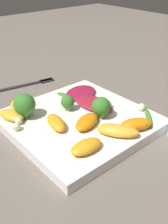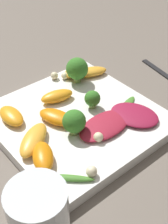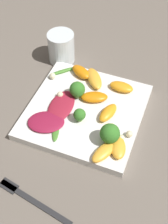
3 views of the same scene
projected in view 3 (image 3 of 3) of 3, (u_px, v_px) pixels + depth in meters
ground_plane at (85, 114)px, 0.75m from camera, size 2.40×2.40×0.00m
plate at (85, 112)px, 0.74m from camera, size 0.26×0.26×0.02m
drinking_glass at (61, 47)px, 0.85m from camera, size 0.07×0.07×0.08m
fork at (27, 197)px, 0.61m from camera, size 0.17×0.05×0.01m
radicchio_leaf_0 at (46, 122)px, 0.70m from camera, size 0.10×0.09×0.01m
radicchio_leaf_1 at (61, 106)px, 0.73m from camera, size 0.06×0.10×0.01m
orange_segment_0 at (104, 152)px, 0.65m from camera, size 0.05×0.07×0.02m
orange_segment_1 at (81, 72)px, 0.80m from camera, size 0.07×0.05×0.02m
orange_segment_2 at (121, 87)px, 0.77m from camera, size 0.06×0.03×0.02m
orange_segment_3 at (94, 79)px, 0.79m from camera, size 0.07×0.08×0.02m
orange_segment_4 at (94, 97)px, 0.75m from camera, size 0.07×0.05×0.02m
orange_segment_5 at (118, 147)px, 0.65m from camera, size 0.05×0.07×0.02m
orange_segment_6 at (108, 112)px, 0.71m from camera, size 0.04×0.07×0.02m
broccoli_floret_0 at (110, 134)px, 0.65m from camera, size 0.04×0.04×0.05m
broccoli_floret_1 at (77, 90)px, 0.74m from camera, size 0.04×0.04×0.04m
broccoli_floret_2 at (78, 115)px, 0.70m from camera, size 0.03×0.03×0.03m
arugula_sprig_0 at (63, 71)px, 0.81m from camera, size 0.06×0.06×0.01m
arugula_sprig_1 at (56, 130)px, 0.69m from camera, size 0.04×0.07×0.00m
macadamia_nut_0 at (60, 95)px, 0.75m from camera, size 0.02×0.02×0.02m
macadamia_nut_1 at (121, 138)px, 0.67m from camera, size 0.01×0.01×0.01m
macadamia_nut_2 at (53, 76)px, 0.79m from camera, size 0.02×0.02×0.02m
macadamia_nut_3 at (129, 134)px, 0.68m from camera, size 0.02×0.02×0.02m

